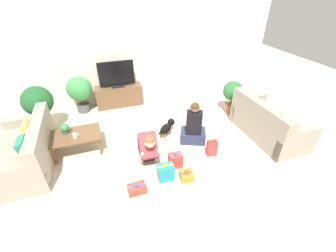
% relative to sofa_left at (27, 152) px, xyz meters
% --- Properties ---
extents(ground_plane, '(16.00, 16.00, 0.00)m').
position_rel_sofa_left_xyz_m(ground_plane, '(2.40, -0.44, -0.31)').
color(ground_plane, beige).
extents(wall_back, '(8.40, 0.06, 2.60)m').
position_rel_sofa_left_xyz_m(wall_back, '(2.40, 2.19, 0.99)').
color(wall_back, silver).
rests_on(wall_back, ground_plane).
extents(sofa_left, '(0.89, 1.71, 0.86)m').
position_rel_sofa_left_xyz_m(sofa_left, '(0.00, 0.00, 0.00)').
color(sofa_left, gray).
rests_on(sofa_left, ground_plane).
extents(sofa_right, '(0.89, 1.71, 0.86)m').
position_rel_sofa_left_xyz_m(sofa_right, '(4.81, -0.63, 0.00)').
color(sofa_right, gray).
rests_on(sofa_right, ground_plane).
extents(coffee_table, '(0.95, 0.63, 0.41)m').
position_rel_sofa_left_xyz_m(coffee_table, '(0.86, 0.14, 0.06)').
color(coffee_table, brown).
rests_on(coffee_table, ground_plane).
extents(tv_console, '(1.24, 0.43, 0.54)m').
position_rel_sofa_left_xyz_m(tv_console, '(1.96, 1.90, -0.04)').
color(tv_console, brown).
rests_on(tv_console, ground_plane).
extents(tv, '(0.92, 0.20, 0.69)m').
position_rel_sofa_left_xyz_m(tv, '(1.96, 1.90, 0.54)').
color(tv, black).
rests_on(tv, tv_console).
extents(potted_plant_corner_left, '(0.65, 0.65, 1.07)m').
position_rel_sofa_left_xyz_m(potted_plant_corner_left, '(0.15, 1.20, 0.37)').
color(potted_plant_corner_left, '#4C4C51').
rests_on(potted_plant_corner_left, ground_plane).
extents(potted_plant_back_left, '(0.61, 0.61, 0.95)m').
position_rel_sofa_left_xyz_m(potted_plant_back_left, '(0.99, 1.85, 0.29)').
color(potted_plant_back_left, '#4C4C51').
rests_on(potted_plant_back_left, ground_plane).
extents(potted_plant_corner_right, '(0.51, 0.51, 0.84)m').
position_rel_sofa_left_xyz_m(potted_plant_corner_right, '(4.66, 0.57, 0.21)').
color(potted_plant_corner_right, '#A36042').
rests_on(potted_plant_corner_right, ground_plane).
extents(person_kneeling, '(0.37, 0.80, 0.77)m').
position_rel_sofa_left_xyz_m(person_kneeling, '(2.12, -0.61, 0.03)').
color(person_kneeling, '#23232D').
rests_on(person_kneeling, ground_plane).
extents(person_sitting, '(0.64, 0.60, 0.95)m').
position_rel_sofa_left_xyz_m(person_sitting, '(3.19, -0.30, 0.03)').
color(person_sitting, '#283351').
rests_on(person_sitting, ground_plane).
extents(dog, '(0.48, 0.41, 0.33)m').
position_rel_sofa_left_xyz_m(dog, '(2.74, 0.10, -0.10)').
color(dog, black).
rests_on(dog, ground_plane).
extents(gift_box_a, '(0.28, 0.20, 0.35)m').
position_rel_sofa_left_xyz_m(gift_box_a, '(2.29, -1.16, -0.16)').
color(gift_box_a, teal).
rests_on(gift_box_a, ground_plane).
extents(gift_box_b, '(0.30, 0.20, 0.20)m').
position_rel_sofa_left_xyz_m(gift_box_b, '(1.75, -1.29, -0.23)').
color(gift_box_b, red).
rests_on(gift_box_b, ground_plane).
extents(gift_box_c, '(0.25, 0.25, 0.19)m').
position_rel_sofa_left_xyz_m(gift_box_c, '(2.63, -1.28, -0.24)').
color(gift_box_c, orange).
rests_on(gift_box_c, ground_plane).
extents(gift_box_d, '(0.25, 0.19, 0.33)m').
position_rel_sofa_left_xyz_m(gift_box_d, '(2.56, -0.92, -0.17)').
color(gift_box_d, red).
rests_on(gift_box_d, ground_plane).
extents(gift_bag_a, '(0.22, 0.15, 0.36)m').
position_rel_sofa_left_xyz_m(gift_bag_a, '(3.35, -0.84, -0.14)').
color(gift_bag_a, red).
rests_on(gift_bag_a, ground_plane).
extents(mug, '(0.12, 0.08, 0.09)m').
position_rel_sofa_left_xyz_m(mug, '(0.86, 0.03, 0.15)').
color(mug, silver).
rests_on(mug, coffee_table).
extents(tabletop_plant, '(0.17, 0.17, 0.22)m').
position_rel_sofa_left_xyz_m(tabletop_plant, '(0.69, 0.23, 0.23)').
color(tabletop_plant, '#4C4C51').
rests_on(tabletop_plant, coffee_table).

